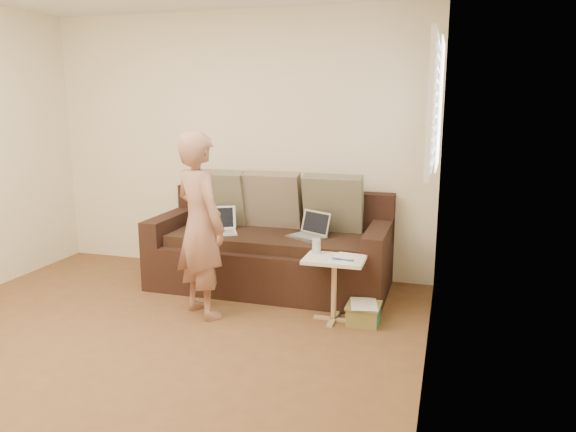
# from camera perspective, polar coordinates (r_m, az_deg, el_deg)

# --- Properties ---
(floor) EXTENTS (4.50, 4.50, 0.00)m
(floor) POSITION_cam_1_polar(r_m,az_deg,el_deg) (3.98, -17.67, -14.47)
(floor) COLOR brown
(floor) RESTS_ON ground
(wall_back) EXTENTS (4.00, 0.00, 4.00)m
(wall_back) POSITION_cam_1_polar(r_m,az_deg,el_deg) (5.58, -5.41, 7.48)
(wall_back) COLOR beige
(wall_back) RESTS_ON ground
(wall_right) EXTENTS (0.00, 4.50, 4.50)m
(wall_right) POSITION_cam_1_polar(r_m,az_deg,el_deg) (2.94, 14.73, 3.08)
(wall_right) COLOR beige
(wall_right) RESTS_ON ground
(window_blinds) EXTENTS (0.12, 0.88, 1.08)m
(window_blinds) POSITION_cam_1_polar(r_m,az_deg,el_deg) (4.41, 15.16, 11.14)
(window_blinds) COLOR white
(window_blinds) RESTS_ON wall_right
(sofa) EXTENTS (2.20, 0.95, 0.85)m
(sofa) POSITION_cam_1_polar(r_m,az_deg,el_deg) (5.11, -1.89, -2.86)
(sofa) COLOR black
(sofa) RESTS_ON ground
(pillow_left) EXTENTS (0.55, 0.29, 0.57)m
(pillow_left) POSITION_cam_1_polar(r_m,az_deg,el_deg) (5.44, -7.21, 1.90)
(pillow_left) COLOR brown
(pillow_left) RESTS_ON sofa
(pillow_mid) EXTENTS (0.55, 0.27, 0.57)m
(pillow_mid) POSITION_cam_1_polar(r_m,az_deg,el_deg) (5.27, -1.58, 1.67)
(pillow_mid) COLOR #706150
(pillow_mid) RESTS_ON sofa
(pillow_right) EXTENTS (0.55, 0.28, 0.57)m
(pillow_right) POSITION_cam_1_polar(r_m,az_deg,el_deg) (5.10, 4.75, 1.27)
(pillow_right) COLOR brown
(pillow_right) RESTS_ON sofa
(laptop_silver) EXTENTS (0.39, 0.36, 0.22)m
(laptop_silver) POSITION_cam_1_polar(r_m,az_deg,el_deg) (4.92, 1.96, -2.30)
(laptop_silver) COLOR #B7BABC
(laptop_silver) RESTS_ON sofa
(laptop_white) EXTENTS (0.40, 0.37, 0.24)m
(laptop_white) POSITION_cam_1_polar(r_m,az_deg,el_deg) (5.12, -7.29, -1.83)
(laptop_white) COLOR white
(laptop_white) RESTS_ON sofa
(person) EXTENTS (0.66, 0.61, 1.51)m
(person) POSITION_cam_1_polar(r_m,az_deg,el_deg) (4.43, -9.16, -0.96)
(person) COLOR #9C5D55
(person) RESTS_ON ground
(side_table) EXTENTS (0.47, 0.33, 0.52)m
(side_table) POSITION_cam_1_polar(r_m,az_deg,el_deg) (4.39, 4.82, -7.65)
(side_table) COLOR silver
(side_table) RESTS_ON ground
(drinking_glass) EXTENTS (0.07, 0.07, 0.12)m
(drinking_glass) POSITION_cam_1_polar(r_m,az_deg,el_deg) (4.41, 2.98, -3.19)
(drinking_glass) COLOR silver
(drinking_glass) RESTS_ON side_table
(scissors) EXTENTS (0.20, 0.15, 0.02)m
(scissors) POSITION_cam_1_polar(r_m,az_deg,el_deg) (4.24, 5.76, -4.58)
(scissors) COLOR silver
(scissors) RESTS_ON side_table
(paper_on_table) EXTENTS (0.25, 0.33, 0.00)m
(paper_on_table) POSITION_cam_1_polar(r_m,az_deg,el_deg) (4.31, 6.09, -4.40)
(paper_on_table) COLOR white
(paper_on_table) RESTS_ON side_table
(striped_box) EXTENTS (0.26, 0.26, 0.17)m
(striped_box) POSITION_cam_1_polar(r_m,az_deg,el_deg) (4.42, 7.90, -10.07)
(striped_box) COLOR orange
(striped_box) RESTS_ON ground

